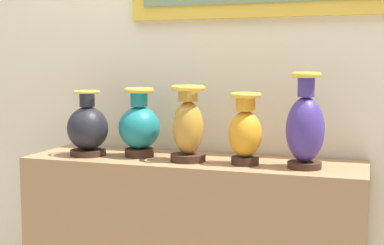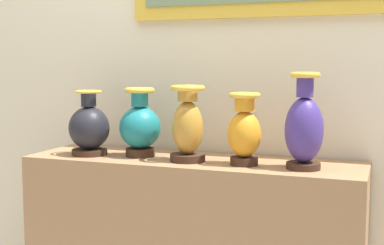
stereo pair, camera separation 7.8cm
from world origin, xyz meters
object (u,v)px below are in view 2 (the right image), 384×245
(vase_indigo, at_px, (304,128))
(vase_ochre, at_px, (188,126))
(vase_onyx, at_px, (89,128))
(vase_amber, at_px, (244,131))
(vase_teal, at_px, (140,126))

(vase_indigo, bearing_deg, vase_ochre, 179.61)
(vase_onyx, bearing_deg, vase_amber, 0.28)
(vase_onyx, distance_m, vase_teal, 0.23)
(vase_amber, height_order, vase_indigo, vase_indigo)
(vase_teal, bearing_deg, vase_ochre, -9.60)
(vase_onyx, relative_size, vase_teal, 0.95)
(vase_teal, distance_m, vase_ochre, 0.24)
(vase_teal, height_order, vase_amber, vase_teal)
(vase_onyx, height_order, vase_indigo, vase_indigo)
(vase_ochre, relative_size, vase_amber, 1.09)
(vase_teal, distance_m, vase_indigo, 0.71)
(vase_ochre, xyz_separation_m, vase_indigo, (0.47, -0.00, 0.01))
(vase_onyx, height_order, vase_ochre, vase_ochre)
(vase_ochre, xyz_separation_m, vase_amber, (0.24, -0.00, -0.01))
(vase_onyx, xyz_separation_m, vase_ochre, (0.47, 0.00, 0.03))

